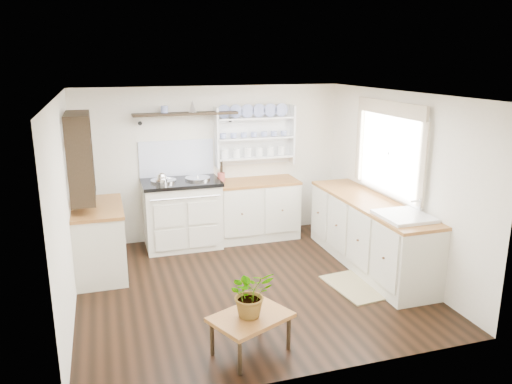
% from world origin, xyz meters
% --- Properties ---
extents(floor, '(4.00, 3.80, 0.01)m').
position_xyz_m(floor, '(0.00, 0.00, 0.00)').
color(floor, black).
rests_on(floor, ground).
extents(wall_back, '(4.00, 0.02, 2.30)m').
position_xyz_m(wall_back, '(0.00, 1.90, 1.15)').
color(wall_back, silver).
rests_on(wall_back, ground).
extents(wall_right, '(0.02, 3.80, 2.30)m').
position_xyz_m(wall_right, '(2.00, 0.00, 1.15)').
color(wall_right, silver).
rests_on(wall_right, ground).
extents(wall_left, '(0.02, 3.80, 2.30)m').
position_xyz_m(wall_left, '(-2.00, 0.00, 1.15)').
color(wall_left, silver).
rests_on(wall_left, ground).
extents(ceiling, '(4.00, 3.80, 0.01)m').
position_xyz_m(ceiling, '(0.00, 0.00, 2.30)').
color(ceiling, white).
rests_on(ceiling, wall_back).
extents(window, '(0.08, 1.55, 1.22)m').
position_xyz_m(window, '(1.95, 0.15, 1.56)').
color(window, white).
rests_on(window, wall_right).
extents(aga_cooker, '(1.11, 0.77, 1.02)m').
position_xyz_m(aga_cooker, '(-0.54, 1.57, 0.50)').
color(aga_cooker, beige).
rests_on(aga_cooker, floor).
extents(back_cabinets, '(1.27, 0.63, 0.90)m').
position_xyz_m(back_cabinets, '(0.60, 1.60, 0.46)').
color(back_cabinets, beige).
rests_on(back_cabinets, floor).
extents(right_cabinets, '(0.62, 2.43, 0.90)m').
position_xyz_m(right_cabinets, '(1.70, 0.10, 0.46)').
color(right_cabinets, beige).
rests_on(right_cabinets, floor).
extents(belfast_sink, '(0.55, 0.60, 0.45)m').
position_xyz_m(belfast_sink, '(1.70, -0.65, 0.80)').
color(belfast_sink, white).
rests_on(belfast_sink, right_cabinets).
extents(left_cabinets, '(0.62, 1.13, 0.90)m').
position_xyz_m(left_cabinets, '(-1.70, 0.90, 0.46)').
color(left_cabinets, beige).
rests_on(left_cabinets, floor).
extents(plate_rack, '(1.20, 0.22, 0.90)m').
position_xyz_m(plate_rack, '(0.65, 1.86, 1.56)').
color(plate_rack, white).
rests_on(plate_rack, wall_back).
extents(high_shelf, '(1.50, 0.29, 0.16)m').
position_xyz_m(high_shelf, '(-0.40, 1.78, 1.91)').
color(high_shelf, black).
rests_on(high_shelf, wall_back).
extents(left_shelving, '(0.28, 0.80, 1.05)m').
position_xyz_m(left_shelving, '(-1.84, 0.90, 1.55)').
color(left_shelving, black).
rests_on(left_shelving, wall_left).
extents(kettle, '(0.18, 0.18, 0.21)m').
position_xyz_m(kettle, '(-0.82, 1.45, 1.04)').
color(kettle, silver).
rests_on(kettle, aga_cooker).
extents(utensil_crock, '(0.11, 0.11, 0.13)m').
position_xyz_m(utensil_crock, '(0.08, 1.68, 0.97)').
color(utensil_crock, '#AB4A3E').
rests_on(utensil_crock, back_cabinets).
extents(center_table, '(0.85, 0.75, 0.38)m').
position_xyz_m(center_table, '(-0.38, -1.40, 0.34)').
color(center_table, brown).
rests_on(center_table, floor).
extents(potted_plant, '(0.44, 0.39, 0.46)m').
position_xyz_m(potted_plant, '(-0.38, -1.40, 0.61)').
color(potted_plant, '#3F7233').
rests_on(potted_plant, center_table).
extents(floor_rug, '(0.64, 0.91, 0.02)m').
position_xyz_m(floor_rug, '(1.24, -0.45, 0.01)').
color(floor_rug, olive).
rests_on(floor_rug, floor).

